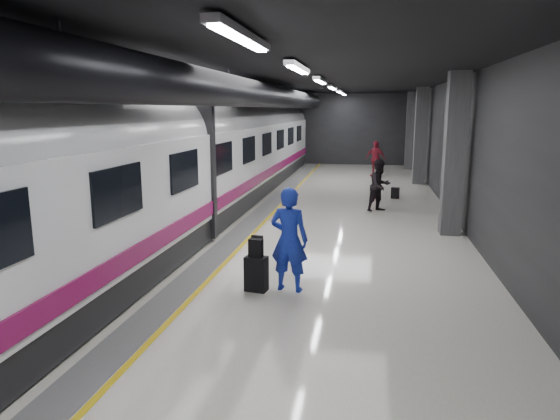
{
  "coord_description": "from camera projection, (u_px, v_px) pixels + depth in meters",
  "views": [
    {
      "loc": [
        2.26,
        -12.46,
        3.48
      ],
      "look_at": [
        0.32,
        -1.73,
        1.28
      ],
      "focal_mm": 32.0,
      "sensor_mm": 36.0,
      "label": 1
    }
  ],
  "objects": [
    {
      "name": "ground",
      "position": [
        280.0,
        244.0,
        13.1
      ],
      "size": [
        40.0,
        40.0,
        0.0
      ],
      "primitive_type": "plane",
      "color": "silver",
      "rests_on": "ground"
    },
    {
      "name": "platform_hall",
      "position": [
        276.0,
        107.0,
        13.37
      ],
      "size": [
        10.02,
        40.02,
        4.51
      ],
      "color": "black",
      "rests_on": "ground"
    },
    {
      "name": "train",
      "position": [
        160.0,
        163.0,
        13.25
      ],
      "size": [
        3.05,
        38.0,
        4.05
      ],
      "color": "black",
      "rests_on": "ground"
    },
    {
      "name": "traveler_main",
      "position": [
        289.0,
        240.0,
        9.6
      ],
      "size": [
        0.81,
        0.59,
        2.04
      ],
      "primitive_type": "imported",
      "rotation": [
        0.0,
        0.0,
        3.0
      ],
      "color": "#1B29D1",
      "rests_on": "ground"
    },
    {
      "name": "suitcase_main",
      "position": [
        256.0,
        274.0,
        9.69
      ],
      "size": [
        0.46,
        0.33,
        0.69
      ],
      "primitive_type": "cube",
      "rotation": [
        0.0,
        0.0,
        -0.16
      ],
      "color": "black",
      "rests_on": "ground"
    },
    {
      "name": "shoulder_bag",
      "position": [
        256.0,
        248.0,
        9.58
      ],
      "size": [
        0.29,
        0.19,
        0.35
      ],
      "primitive_type": "cube",
      "rotation": [
        0.0,
        0.0,
        -0.18
      ],
      "color": "black",
      "rests_on": "suitcase_main"
    },
    {
      "name": "traveler_far_a",
      "position": [
        380.0,
        186.0,
        17.21
      ],
      "size": [
        1.11,
        1.09,
        1.8
      ],
      "primitive_type": "imported",
      "rotation": [
        0.0,
        0.0,
        0.7
      ],
      "color": "black",
      "rests_on": "ground"
    },
    {
      "name": "traveler_far_b",
      "position": [
        375.0,
        159.0,
        26.24
      ],
      "size": [
        1.19,
        0.88,
        1.87
      ],
      "primitive_type": "imported",
      "rotation": [
        0.0,
        0.0,
        -0.44
      ],
      "color": "maroon",
      "rests_on": "ground"
    },
    {
      "name": "suitcase_far",
      "position": [
        395.0,
        193.0,
        19.81
      ],
      "size": [
        0.34,
        0.27,
        0.44
      ],
      "primitive_type": "cube",
      "rotation": [
        0.0,
        0.0,
        -0.28
      ],
      "color": "black",
      "rests_on": "ground"
    }
  ]
}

